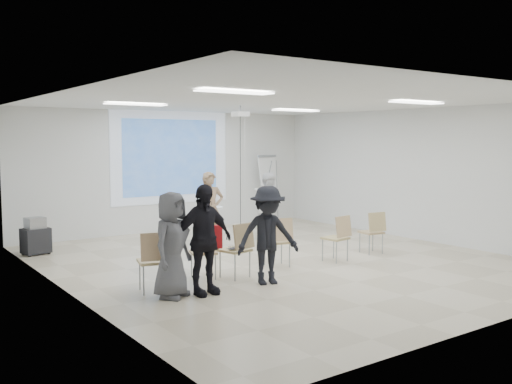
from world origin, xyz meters
TOP-DOWN VIEW (x-y plane):
  - floor at (0.00, 0.00)m, footprint 8.00×9.00m
  - ceiling at (0.00, 0.00)m, footprint 8.00×9.00m
  - wall_back at (0.00, 4.55)m, footprint 8.00×0.10m
  - wall_left at (-4.05, 0.00)m, footprint 0.10×9.00m
  - wall_right at (4.05, 0.00)m, footprint 0.10×9.00m
  - projection_halo at (0.00, 4.49)m, footprint 3.20×0.01m
  - projection_image at (0.00, 4.47)m, footprint 2.60×0.01m
  - pedestal_table at (-0.03, 2.60)m, footprint 0.86×0.86m
  - player_left at (-0.37, 1.95)m, footprint 0.76×0.61m
  - player_right at (1.24, 1.98)m, footprint 0.97×0.85m
  - controller_left at (-0.19, 2.20)m, footprint 0.07×0.13m
  - controller_right at (1.06, 2.23)m, footprint 0.08×0.14m
  - chair_far_left at (-2.94, -0.72)m, footprint 0.54×0.56m
  - chair_left_mid at (-1.91, -0.43)m, footprint 0.52×0.54m
  - chair_left_inner at (-1.42, -0.69)m, footprint 0.52×0.54m
  - chair_center at (-0.36, -0.42)m, footprint 0.51×0.53m
  - chair_right_inner at (0.83, -0.70)m, footprint 0.47×0.49m
  - chair_right_far at (1.93, -0.56)m, footprint 0.47×0.49m
  - red_jacket at (-1.89, -0.58)m, footprint 0.40×0.21m
  - laptop at (-1.43, -0.59)m, footprint 0.38×0.31m
  - audience_left at (-2.38, -1.21)m, footprint 1.12×0.70m
  - audience_mid at (-1.24, -1.26)m, footprint 1.28×0.93m
  - audience_outer at (-2.83, -1.09)m, footprint 1.01×0.92m
  - flipchart_easel at (2.73, 4.07)m, footprint 0.80×0.62m
  - av_cart at (-3.63, 3.31)m, footprint 0.56×0.48m
  - ceiling_projector at (0.10, 1.49)m, footprint 0.30×0.25m
  - fluor_panel_nw at (-2.00, 2.00)m, footprint 1.20×0.30m
  - fluor_panel_ne at (2.00, 2.00)m, footprint 1.20×0.30m
  - fluor_panel_sw at (-2.00, -1.50)m, footprint 1.20×0.30m
  - fluor_panel_se at (2.00, -1.50)m, footprint 1.20×0.30m

SIDE VIEW (x-z plane):
  - floor at x=0.00m, z-range -0.10..0.00m
  - av_cart at x=-3.63m, z-range -0.03..0.72m
  - pedestal_table at x=-0.03m, z-range 0.04..0.85m
  - laptop at x=-1.43m, z-range 0.48..0.51m
  - chair_right_far at x=1.93m, z-range 0.08..0.93m
  - chair_left_mid at x=-1.91m, z-range 0.08..0.95m
  - chair_right_inner at x=0.83m, z-range 0.08..0.96m
  - chair_center at x=-0.36m, z-range 0.08..0.98m
  - chair_left_inner at x=-1.42m, z-range 0.08..1.01m
  - chair_far_left at x=-2.94m, z-range 0.08..1.01m
  - red_jacket at x=-1.89m, z-range 0.53..0.91m
  - player_right at x=1.24m, z-range 0.00..1.71m
  - audience_outer at x=-2.83m, z-range 0.00..1.73m
  - audience_mid at x=-1.24m, z-range 0.00..1.77m
  - player_left at x=-0.37m, z-range 0.00..1.83m
  - audience_left at x=-2.38m, z-range 0.00..1.88m
  - controller_right at x=1.06m, z-range 1.13..1.17m
  - controller_left at x=-0.19m, z-range 1.18..1.23m
  - flipchart_easel at x=2.73m, z-range 0.44..2.32m
  - wall_back at x=0.00m, z-range 0.00..3.00m
  - wall_left at x=-4.05m, z-range 0.00..3.00m
  - wall_right at x=4.05m, z-range 0.00..3.00m
  - projection_halo at x=0.00m, z-range 0.70..3.00m
  - projection_image at x=0.00m, z-range 0.90..2.80m
  - ceiling_projector at x=0.10m, z-range 1.19..4.19m
  - fluor_panel_nw at x=-2.00m, z-range 2.96..2.98m
  - fluor_panel_ne at x=2.00m, z-range 2.96..2.98m
  - fluor_panel_sw at x=-2.00m, z-range 2.96..2.98m
  - fluor_panel_se at x=2.00m, z-range 2.96..2.98m
  - ceiling at x=0.00m, z-range 3.00..3.10m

